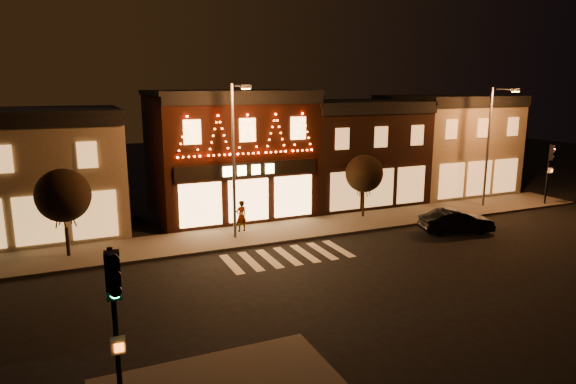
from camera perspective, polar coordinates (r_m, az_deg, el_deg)
ground at (r=22.72m, az=4.04°, el=-10.32°), size 120.00×120.00×0.00m
sidewalk_far at (r=30.32m, az=0.37°, el=-4.35°), size 44.00×4.00×0.15m
building_left at (r=33.08m, az=-28.85°, el=1.90°), size 12.20×8.28×7.30m
building_pulp at (r=34.29m, az=-6.78°, el=4.48°), size 10.20×8.34×8.30m
building_right_a at (r=38.18m, az=7.03°, el=4.64°), size 9.20×8.28×7.50m
building_right_b at (r=43.42m, az=17.36°, el=5.27°), size 9.20×8.28×7.80m
traffic_signal_near at (r=12.54m, az=-19.02°, el=-12.42°), size 0.36×0.50×4.87m
traffic_signal_far at (r=40.57m, az=27.65°, el=3.05°), size 0.37×0.50×4.34m
streetlamp_mid at (r=27.56m, az=-6.01°, el=4.78°), size 0.57×1.97×8.56m
streetlamp_right at (r=37.87m, az=22.11°, el=5.72°), size 0.76×1.90×8.32m
tree_left at (r=27.25m, az=-24.15°, el=-0.36°), size 2.67×2.67×4.46m
tree_right at (r=32.95m, az=8.64°, el=2.08°), size 2.44×2.44×4.08m
dark_sedan at (r=31.52m, az=18.55°, el=-3.16°), size 4.51×2.57×1.41m
pedestrian at (r=29.72m, az=-5.33°, el=-2.72°), size 0.76×0.58×1.87m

